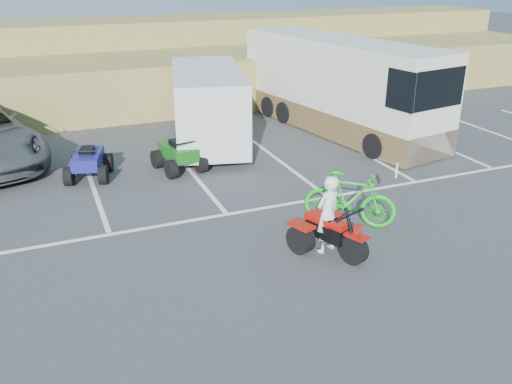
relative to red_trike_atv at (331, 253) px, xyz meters
name	(u,v)px	position (x,y,z in m)	size (l,w,h in m)	color
ground	(268,263)	(-1.35, 0.13, 0.00)	(100.00, 100.00, 0.00)	#3A3A3D
parking_stripes	(237,184)	(-0.49, 4.20, 0.00)	(28.00, 5.16, 0.01)	white
grass_embankment	(125,65)	(-1.35, 15.61, 1.42)	(40.00, 8.50, 3.10)	olive
red_trike_atv	(331,253)	(0.00, 0.00, 0.00)	(1.19, 1.58, 1.03)	#A81209
rider	(328,214)	(-0.05, 0.14, 0.81)	(0.59, 0.39, 1.63)	white
green_dirt_bike	(350,199)	(1.01, 1.01, 0.62)	(0.58, 2.05, 1.23)	#14BF19
cargo_trailer	(208,105)	(-0.12, 7.76, 1.31)	(3.26, 5.54, 2.42)	silver
rv_motorhome	(338,92)	(4.58, 7.75, 1.34)	(3.62, 8.79, 3.07)	silver
quad_atv_blue	(90,178)	(-4.04, 6.19, 0.00)	(1.11, 1.48, 0.97)	navy
quad_atv_green	(179,170)	(-1.62, 5.87, 0.00)	(1.12, 1.50, 0.98)	#155B14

